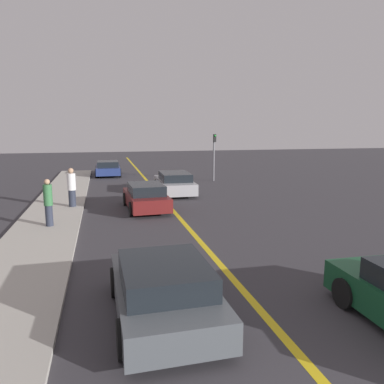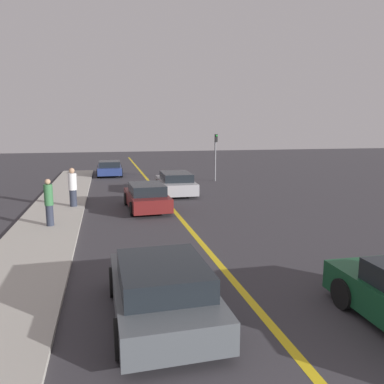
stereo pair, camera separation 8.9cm
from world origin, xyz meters
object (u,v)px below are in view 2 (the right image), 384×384
at_px(car_ahead_center, 162,290).
at_px(car_parked_left_lot, 176,183).
at_px(traffic_light, 215,152).
at_px(car_oncoming_far, 110,168).
at_px(car_far_distant, 147,197).
at_px(pedestrian_mid_group, 49,202).
at_px(pedestrian_far_standing, 73,187).

xyz_separation_m(car_ahead_center, car_parked_left_lot, (3.00, 14.46, 0.01)).
bearing_deg(car_parked_left_lot, traffic_light, 50.59).
bearing_deg(car_oncoming_far, car_parked_left_lot, -67.70).
relative_size(car_far_distant, car_oncoming_far, 1.04).
distance_m(pedestrian_mid_group, traffic_light, 14.86).
bearing_deg(pedestrian_mid_group, car_ahead_center, -67.92).
bearing_deg(pedestrian_far_standing, car_oncoming_far, 81.25).
height_order(car_ahead_center, traffic_light, traffic_light).
xyz_separation_m(car_far_distant, pedestrian_mid_group, (-4.00, -2.55, 0.42)).
xyz_separation_m(car_ahead_center, pedestrian_far_standing, (-2.57, 11.36, 0.43)).
bearing_deg(car_far_distant, car_ahead_center, -97.41).
bearing_deg(pedestrian_mid_group, car_far_distant, 32.46).
relative_size(car_ahead_center, car_oncoming_far, 1.02).
distance_m(car_far_distant, pedestrian_far_standing, 3.58).
bearing_deg(pedestrian_far_standing, car_far_distant, -16.66).
relative_size(car_oncoming_far, pedestrian_mid_group, 2.12).
xyz_separation_m(car_far_distant, car_parked_left_lot, (2.16, 4.12, 0.01)).
height_order(car_oncoming_far, traffic_light, traffic_light).
bearing_deg(pedestrian_far_standing, pedestrian_mid_group, -99.50).
distance_m(car_oncoming_far, traffic_light, 9.01).
relative_size(car_far_distant, car_parked_left_lot, 0.85).
bearing_deg(car_oncoming_far, car_far_distant, -82.95).
bearing_deg(car_ahead_center, traffic_light, 69.29).
height_order(car_far_distant, traffic_light, traffic_light).
distance_m(car_ahead_center, car_parked_left_lot, 14.77).
xyz_separation_m(car_ahead_center, traffic_light, (6.75, 18.82, 1.51)).
relative_size(pedestrian_far_standing, traffic_light, 0.55).
height_order(car_far_distant, pedestrian_far_standing, pedestrian_far_standing).
distance_m(pedestrian_mid_group, pedestrian_far_standing, 3.62).
height_order(car_parked_left_lot, pedestrian_mid_group, pedestrian_mid_group).
relative_size(car_ahead_center, traffic_light, 1.16).
bearing_deg(car_parked_left_lot, pedestrian_mid_group, -131.48).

